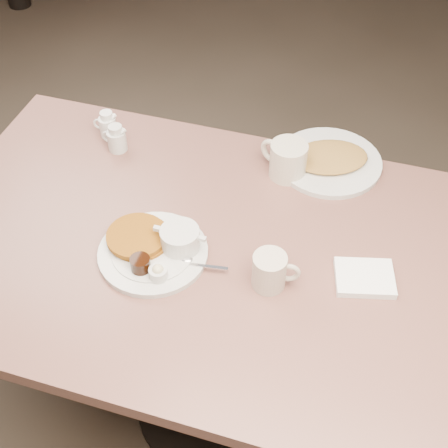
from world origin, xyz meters
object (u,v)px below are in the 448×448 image
(creamer_right, at_px, (116,139))
(hash_plate, at_px, (329,160))
(coffee_mug_near, at_px, (270,271))
(creamer_left, at_px, (108,125))
(main_plate, at_px, (156,247))
(diner_table, at_px, (222,292))
(coffee_mug_far, at_px, (287,159))

(creamer_right, bearing_deg, hash_plate, 10.79)
(creamer_right, relative_size, hash_plate, 0.22)
(coffee_mug_near, xyz_separation_m, creamer_left, (-0.58, 0.40, -0.01))
(main_plate, relative_size, coffee_mug_near, 2.75)
(coffee_mug_near, height_order, creamer_left, coffee_mug_near)
(diner_table, bearing_deg, coffee_mug_far, 74.84)
(creamer_left, bearing_deg, hash_plate, 5.45)
(main_plate, height_order, coffee_mug_near, coffee_mug_near)
(creamer_left, bearing_deg, coffee_mug_far, -1.45)
(main_plate, xyz_separation_m, creamer_right, (-0.25, 0.33, 0.01))
(creamer_right, bearing_deg, coffee_mug_far, 4.47)
(coffee_mug_far, bearing_deg, main_plate, -121.99)
(diner_table, xyz_separation_m, coffee_mug_near, (0.14, -0.07, 0.22))
(coffee_mug_near, xyz_separation_m, hash_plate, (0.05, 0.46, -0.03))
(coffee_mug_far, relative_size, creamer_right, 1.83)
(creamer_left, bearing_deg, coffee_mug_near, -34.26)
(diner_table, bearing_deg, creamer_left, 143.54)
(coffee_mug_near, relative_size, coffee_mug_far, 0.76)
(coffee_mug_far, height_order, creamer_left, coffee_mug_far)
(coffee_mug_near, bearing_deg, diner_table, 153.80)
(diner_table, relative_size, creamer_right, 17.90)
(diner_table, height_order, main_plate, main_plate)
(diner_table, relative_size, hash_plate, 3.90)
(coffee_mug_far, distance_m, creamer_right, 0.48)
(coffee_mug_far, height_order, hash_plate, coffee_mug_far)
(main_plate, xyz_separation_m, coffee_mug_far, (0.23, 0.37, 0.03))
(main_plate, bearing_deg, creamer_right, 126.56)
(hash_plate, bearing_deg, main_plate, -127.11)
(creamer_left, bearing_deg, main_plate, -52.25)
(main_plate, distance_m, coffee_mug_near, 0.28)
(diner_table, xyz_separation_m, hash_plate, (0.19, 0.39, 0.18))
(diner_table, relative_size, coffee_mug_near, 12.81)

